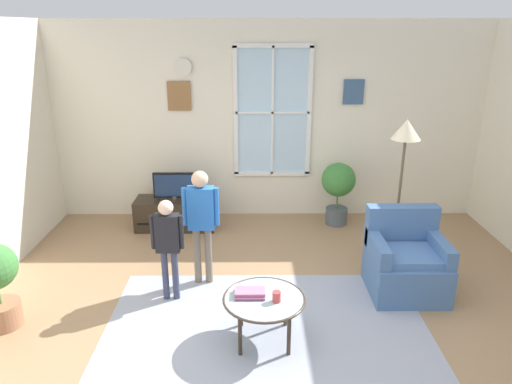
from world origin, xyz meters
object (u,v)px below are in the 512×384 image
(television, at_px, (174,185))
(cup, at_px, (277,297))
(book_stack, at_px, (250,293))
(remote_near_books, at_px, (261,291))
(potted_plant_by_window, at_px, (338,186))
(coffee_table, at_px, (264,301))
(person_black_shirt, at_px, (168,239))
(floor_lamp, at_px, (405,145))
(person_blue_shirt, at_px, (201,215))
(armchair, at_px, (406,263))
(tv_stand, at_px, (176,213))

(television, bearing_deg, cup, -63.26)
(television, distance_m, book_stack, 2.66)
(remote_near_books, height_order, potted_plant_by_window, potted_plant_by_window)
(coffee_table, relative_size, person_black_shirt, 0.67)
(cup, height_order, person_black_shirt, person_black_shirt)
(remote_near_books, distance_m, floor_lamp, 2.33)
(coffee_table, relative_size, book_stack, 2.73)
(cup, xyz_separation_m, remote_near_books, (-0.13, 0.15, -0.04))
(remote_near_books, relative_size, person_black_shirt, 0.13)
(person_blue_shirt, height_order, person_black_shirt, person_blue_shirt)
(coffee_table, xyz_separation_m, book_stack, (-0.12, 0.05, 0.05))
(person_blue_shirt, bearing_deg, potted_plant_by_window, 42.61)
(potted_plant_by_window, bearing_deg, person_black_shirt, -136.54)
(armchair, relative_size, book_stack, 3.25)
(television, bearing_deg, remote_near_books, -64.34)
(television, relative_size, cup, 5.81)
(television, bearing_deg, floor_lamp, -20.67)
(armchair, distance_m, floor_lamp, 1.29)
(tv_stand, bearing_deg, person_blue_shirt, -70.10)
(person_blue_shirt, distance_m, potted_plant_by_window, 2.38)
(book_stack, height_order, cup, cup)
(remote_near_books, bearing_deg, person_black_shirt, 147.56)
(cup, distance_m, remote_near_books, 0.20)
(potted_plant_by_window, xyz_separation_m, floor_lamp, (0.48, -1.17, 0.88))
(floor_lamp, bearing_deg, cup, -134.36)
(book_stack, bearing_deg, armchair, 25.41)
(cup, bearing_deg, television, 116.74)
(cup, xyz_separation_m, person_black_shirt, (-1.05, 0.73, 0.20))
(book_stack, distance_m, person_black_shirt, 1.06)
(television, height_order, person_blue_shirt, person_blue_shirt)
(armchair, relative_size, person_blue_shirt, 0.68)
(tv_stand, relative_size, person_black_shirt, 1.00)
(armchair, bearing_deg, tv_stand, 148.22)
(armchair, bearing_deg, television, 148.26)
(coffee_table, height_order, book_stack, book_stack)
(cup, xyz_separation_m, person_blue_shirt, (-0.75, 1.07, 0.33))
(television, height_order, book_stack, television)
(floor_lamp, bearing_deg, television, 159.33)
(remote_near_books, bearing_deg, television, 115.66)
(remote_near_books, xyz_separation_m, person_black_shirt, (-0.92, 0.58, 0.24))
(armchair, xyz_separation_m, potted_plant_by_window, (-0.41, 1.79, 0.24))
(book_stack, xyz_separation_m, floor_lamp, (1.70, 1.40, 0.99))
(television, xyz_separation_m, potted_plant_by_window, (2.28, 0.13, -0.06))
(person_blue_shirt, distance_m, person_black_shirt, 0.47)
(television, height_order, cup, television)
(remote_near_books, xyz_separation_m, potted_plant_by_window, (1.13, 2.52, 0.12))
(television, distance_m, coffee_table, 2.76)
(armchair, relative_size, potted_plant_by_window, 0.97)
(potted_plant_by_window, distance_m, floor_lamp, 1.54)
(tv_stand, height_order, armchair, armchair)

